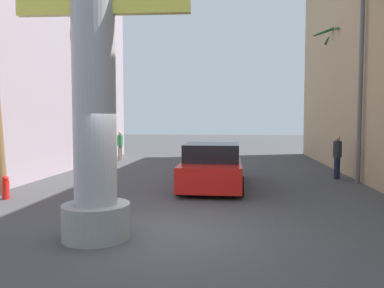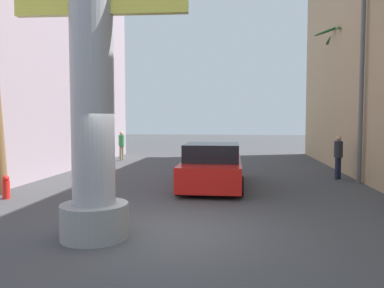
{
  "view_description": "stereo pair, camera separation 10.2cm",
  "coord_description": "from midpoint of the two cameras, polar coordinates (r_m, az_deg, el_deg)",
  "views": [
    {
      "loc": [
        1.41,
        -7.65,
        2.37
      ],
      "look_at": [
        0.0,
        4.59,
        1.59
      ],
      "focal_mm": 35.0,
      "sensor_mm": 36.0,
      "label": 1
    },
    {
      "loc": [
        1.51,
        -7.64,
        2.37
      ],
      "look_at": [
        0.0,
        4.59,
        1.59
      ],
      "focal_mm": 35.0,
      "sensor_mm": 36.0,
      "label": 2
    }
  ],
  "objects": [
    {
      "name": "ground_plane",
      "position": [
        17.86,
        2.3,
        -4.0
      ],
      "size": [
        87.6,
        87.6,
        0.0
      ],
      "primitive_type": "plane",
      "color": "#424244"
    },
    {
      "name": "neon_sign_pole",
      "position": [
        7.94,
        -14.71,
        18.84
      ],
      "size": [
        3.79,
        1.35,
        9.84
      ],
      "color": "#9E9EA3",
      "rests_on": "ground"
    },
    {
      "name": "street_lamp",
      "position": [
        15.39,
        23.32,
        11.46
      ],
      "size": [
        2.54,
        0.28,
        7.56
      ],
      "color": "#59595E",
      "rests_on": "ground"
    },
    {
      "name": "traffic_light_mast",
      "position": [
        12.7,
        -22.0,
        12.93
      ],
      "size": [
        5.08,
        0.32,
        6.42
      ],
      "color": "#333333",
      "rests_on": "ground"
    },
    {
      "name": "car_lead",
      "position": [
        13.43,
        3.34,
        -3.51
      ],
      "size": [
        2.17,
        5.07,
        1.56
      ],
      "color": "black",
      "rests_on": "ground"
    },
    {
      "name": "palm_tree_mid_left",
      "position": [
        19.75,
        -16.44,
        11.84
      ],
      "size": [
        3.23,
        3.15,
        8.48
      ],
      "color": "brown",
      "rests_on": "ground"
    },
    {
      "name": "palm_tree_mid_right",
      "position": [
        20.23,
        22.2,
        9.55
      ],
      "size": [
        3.04,
        2.88,
        7.16
      ],
      "color": "brown",
      "rests_on": "ground"
    },
    {
      "name": "pedestrian_far_left",
      "position": [
        22.42,
        -10.57,
        0.08
      ],
      "size": [
        0.43,
        0.43,
        1.72
      ],
      "color": "gray",
      "rests_on": "ground"
    },
    {
      "name": "pedestrian_mid_right",
      "position": [
        16.15,
        21.57,
        -1.4
      ],
      "size": [
        0.48,
        0.48,
        1.76
      ],
      "color": "#1E233F",
      "rests_on": "ground"
    },
    {
      "name": "fire_hydrant",
      "position": [
        12.66,
        -26.27,
        -5.92
      ],
      "size": [
        0.22,
        0.22,
        0.72
      ],
      "color": "red",
      "rests_on": "ground"
    }
  ]
}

